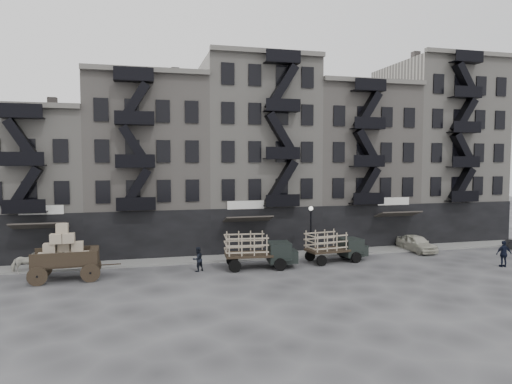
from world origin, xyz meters
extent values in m
plane|color=#38383A|center=(0.00, 0.00, 0.00)|extent=(140.00, 140.00, 0.00)
cube|color=slate|center=(0.00, 3.75, 0.07)|extent=(55.00, 2.50, 0.15)
cube|color=gray|center=(-20.00, 10.00, 6.00)|extent=(10.00, 10.00, 12.00)
cube|color=black|center=(-20.00, 5.05, 2.00)|extent=(10.00, 0.35, 4.00)
cube|color=#595651|center=(-20.00, 4.85, 12.20)|extent=(10.00, 0.50, 0.40)
cube|color=#4C4744|center=(-17.50, 10.00, 12.60)|extent=(0.70, 0.70, 1.20)
cube|color=gray|center=(-10.00, 10.00, 7.50)|extent=(10.00, 10.00, 15.00)
cube|color=black|center=(-10.00, 5.05, 2.00)|extent=(10.00, 0.35, 4.00)
cube|color=#595651|center=(-10.00, 4.85, 15.20)|extent=(10.00, 0.50, 0.40)
cube|color=#4C4744|center=(-13.00, 10.00, 15.60)|extent=(0.70, 0.70, 1.20)
cube|color=#4C4744|center=(-7.50, 10.00, 15.60)|extent=(0.70, 0.70, 1.20)
cube|color=gray|center=(0.00, 10.00, 8.50)|extent=(10.00, 10.00, 17.00)
cube|color=black|center=(0.00, 5.05, 2.00)|extent=(10.00, 0.35, 4.00)
cube|color=#595651|center=(0.00, 4.85, 17.20)|extent=(10.00, 0.50, 0.40)
cube|color=#4C4744|center=(-3.00, 10.00, 17.60)|extent=(0.70, 0.70, 1.20)
cube|color=#4C4744|center=(2.50, 10.00, 17.60)|extent=(0.70, 0.70, 1.20)
cube|color=gray|center=(10.00, 10.00, 7.50)|extent=(10.00, 10.00, 15.00)
cube|color=black|center=(10.00, 5.05, 2.00)|extent=(10.00, 0.35, 4.00)
cube|color=#595651|center=(10.00, 4.85, 15.20)|extent=(10.00, 0.50, 0.40)
cube|color=#4C4744|center=(7.00, 10.00, 15.60)|extent=(0.70, 0.70, 1.20)
cube|color=#4C4744|center=(12.50, 10.00, 15.60)|extent=(0.70, 0.70, 1.20)
cube|color=gray|center=(20.00, 10.00, 9.00)|extent=(10.00, 10.00, 18.00)
cube|color=black|center=(20.00, 5.05, 2.00)|extent=(10.00, 0.35, 4.00)
cube|color=#595651|center=(20.00, 4.85, 18.20)|extent=(10.00, 0.50, 0.40)
cube|color=#4C4744|center=(17.00, 10.00, 18.60)|extent=(0.70, 0.70, 1.20)
cube|color=#4C4744|center=(22.50, 10.00, 18.60)|extent=(0.70, 0.70, 1.20)
cylinder|color=black|center=(3.00, 2.60, 2.00)|extent=(0.14, 0.14, 4.00)
sphere|color=silver|center=(3.00, 2.60, 4.10)|extent=(0.36, 0.36, 0.36)
imported|color=#B8B5A8|center=(-18.71, 2.60, 0.77)|extent=(1.99, 1.32, 1.55)
cube|color=black|center=(-15.62, 0.00, 1.15)|extent=(4.23, 2.36, 0.23)
cylinder|color=black|center=(-17.18, -1.22, 0.63)|extent=(1.27, 0.17, 1.26)
cylinder|color=black|center=(-17.28, 1.08, 0.63)|extent=(1.27, 0.17, 1.26)
cylinder|color=black|center=(-13.97, -1.08, 0.63)|extent=(1.27, 0.17, 1.26)
cylinder|color=black|center=(-14.07, 1.22, 0.63)|extent=(1.27, 0.17, 1.26)
cube|color=black|center=(-13.79, 0.08, 1.61)|extent=(0.65, 1.86, 0.92)
cube|color=black|center=(-2.93, 0.06, 1.07)|extent=(3.64, 2.37, 0.18)
cube|color=black|center=(-0.61, -0.18, 1.17)|extent=(1.80, 1.98, 1.52)
cube|color=black|center=(0.30, -0.27, 0.86)|extent=(0.96, 1.60, 0.91)
cylinder|color=black|center=(-0.82, -1.18, 0.46)|extent=(0.93, 0.32, 0.91)
cylinder|color=black|center=(-0.61, 0.84, 0.46)|extent=(0.93, 0.32, 0.91)
cylinder|color=black|center=(-4.15, -0.83, 0.46)|extent=(0.93, 0.32, 0.91)
cylinder|color=black|center=(-3.94, 1.19, 0.46)|extent=(0.93, 0.32, 0.91)
cube|color=black|center=(3.60, 0.51, 0.99)|extent=(3.41, 2.26, 0.17)
cube|color=black|center=(5.75, 0.78, 1.08)|extent=(1.70, 1.87, 1.41)
cube|color=black|center=(6.59, 0.88, 0.80)|extent=(0.92, 1.49, 0.85)
cylinder|color=black|center=(5.77, -0.17, 0.42)|extent=(0.87, 0.31, 0.85)
cylinder|color=black|center=(5.54, 1.70, 0.42)|extent=(0.87, 0.31, 0.85)
cylinder|color=black|center=(2.68, -0.55, 0.42)|extent=(0.87, 0.31, 0.85)
cylinder|color=black|center=(2.45, 1.32, 0.42)|extent=(0.87, 0.31, 0.85)
imported|color=#BBB9A8|center=(13.00, 2.60, 0.74)|extent=(1.88, 4.39, 1.48)
imported|color=black|center=(-6.70, 0.16, 0.89)|extent=(1.09, 1.02, 1.78)
imported|color=black|center=(15.95, -4.22, 1.00)|extent=(1.24, 0.68, 2.01)
camera|label=1|loc=(-10.70, -32.58, 8.09)|focal=32.00mm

